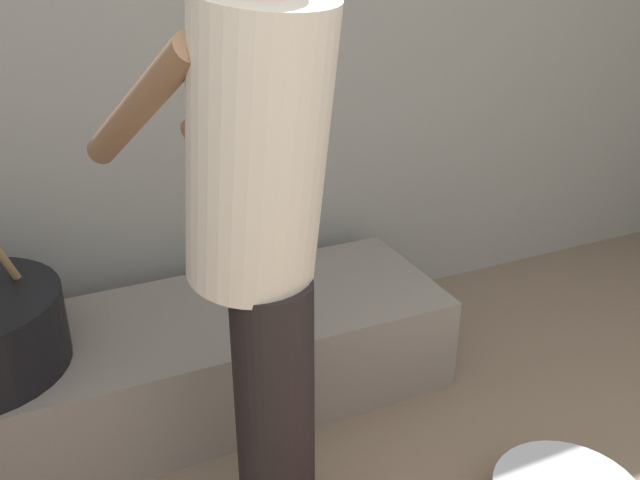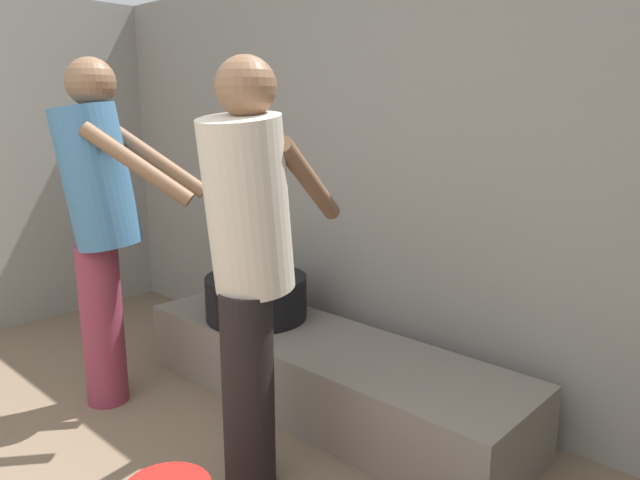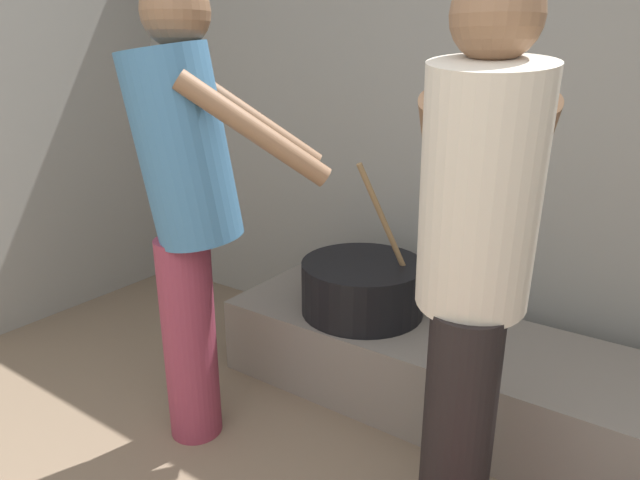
{
  "view_description": "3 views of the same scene",
  "coord_description": "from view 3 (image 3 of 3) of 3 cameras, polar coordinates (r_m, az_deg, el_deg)",
  "views": [
    {
      "loc": [
        -0.54,
        0.2,
        1.55
      ],
      "look_at": [
        0.11,
        1.61,
        0.82
      ],
      "focal_mm": 39.01,
      "sensor_mm": 36.0,
      "label": 1
    },
    {
      "loc": [
        1.55,
        0.2,
        1.44
      ],
      "look_at": [
        0.05,
        1.81,
        0.95
      ],
      "focal_mm": 33.06,
      "sensor_mm": 36.0,
      "label": 2
    },
    {
      "loc": [
        0.37,
        0.2,
        1.43
      ],
      "look_at": [
        -0.5,
        1.46,
        0.92
      ],
      "focal_mm": 31.21,
      "sensor_mm": 36.0,
      "label": 3
    }
  ],
  "objects": [
    {
      "name": "cook_in_cream_shirt",
      "position": [
        1.51,
        15.53,
        -1.56
      ],
      "size": [
        0.52,
        0.74,
        1.63
      ],
      "color": "black",
      "rests_on": "ground_plane"
    },
    {
      "name": "cook_in_blue_shirt",
      "position": [
        1.99,
        -13.4,
        4.35
      ],
      "size": [
        0.73,
        0.69,
        1.67
      ],
      "color": "#8C3347",
      "rests_on": "ground_plane"
    },
    {
      "name": "cooking_pot_main",
      "position": [
        2.46,
        4.4,
        -4.8
      ],
      "size": [
        0.54,
        0.54,
        0.68
      ],
      "color": "black",
      "rests_on": "hearth_ledge"
    },
    {
      "name": "block_enclosure_rear",
      "position": [
        2.55,
        26.22,
        8.87
      ],
      "size": [
        5.52,
        0.2,
        2.18
      ],
      "primitive_type": "cube",
      "color": "gray",
      "rests_on": "ground_plane"
    },
    {
      "name": "hearth_ledge",
      "position": [
        2.43,
        14.29,
        -13.32
      ],
      "size": [
        2.09,
        0.6,
        0.34
      ],
      "primitive_type": "cube",
      "color": "slate",
      "rests_on": "ground_plane"
    }
  ]
}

